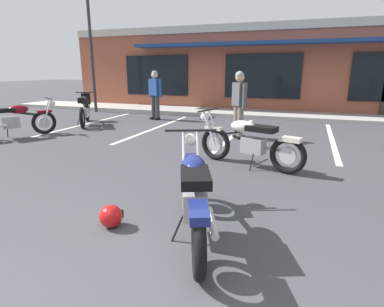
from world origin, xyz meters
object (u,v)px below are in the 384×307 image
person_by_back_row (155,92)px  parking_lot_lamp_post (88,34)px  motorcycle_blue_standard (85,108)px  motorcycle_silver_naked (248,141)px  motorcycle_foreground_classic (194,193)px  person_in_shorts_foreground (239,101)px  motorcycle_red_sportbike (15,120)px  helmet_on_pavement (111,216)px

person_by_back_row → parking_lot_lamp_post: bearing=164.5°
parking_lot_lamp_post → motorcycle_blue_standard: bearing=-58.2°
motorcycle_silver_naked → motorcycle_foreground_classic: bearing=-91.9°
motorcycle_silver_naked → motorcycle_blue_standard: (-5.77, 2.77, 0.07)m
motorcycle_silver_naked → parking_lot_lamp_post: size_ratio=0.44×
person_in_shorts_foreground → person_by_back_row: (-3.40, 2.10, 0.00)m
person_in_shorts_foreground → person_by_back_row: size_ratio=1.00×
motorcycle_red_sportbike → person_in_shorts_foreground: 5.76m
motorcycle_foreground_classic → person_in_shorts_foreground: person_in_shorts_foreground is taller
motorcycle_foreground_classic → parking_lot_lamp_post: 11.09m
motorcycle_foreground_classic → helmet_on_pavement: motorcycle_foreground_classic is taller
person_by_back_row → helmet_on_pavement: (3.07, -7.26, -0.82)m
helmet_on_pavement → parking_lot_lamp_post: parking_lot_lamp_post is taller
motorcycle_red_sportbike → parking_lot_lamp_post: (-1.27, 4.91, 2.57)m
motorcycle_foreground_classic → person_in_shorts_foreground: (-0.59, 4.95, 0.49)m
person_by_back_row → parking_lot_lamp_post: size_ratio=0.36×
motorcycle_silver_naked → parking_lot_lamp_post: (-7.36, 5.33, 2.57)m
motorcycle_silver_naked → motorcycle_blue_standard: 6.40m
person_in_shorts_foreground → person_by_back_row: same height
parking_lot_lamp_post → helmet_on_pavement: bearing=-52.1°
person_in_shorts_foreground → helmet_on_pavement: 5.23m
motorcycle_foreground_classic → motorcycle_blue_standard: (-5.68, 5.40, 0.07)m
motorcycle_foreground_classic → motorcycle_red_sportbike: 6.74m
motorcycle_foreground_classic → helmet_on_pavement: size_ratio=7.67×
motorcycle_foreground_classic → motorcycle_red_sportbike: bearing=153.0°
motorcycle_blue_standard → parking_lot_lamp_post: (-1.59, 2.57, 2.50)m
person_in_shorts_foreground → motorcycle_red_sportbike: bearing=-160.7°
person_by_back_row → helmet_on_pavement: person_by_back_row is taller
motorcycle_red_sportbike → helmet_on_pavement: motorcycle_red_sportbike is taller
person_in_shorts_foreground → person_by_back_row: bearing=148.3°
person_in_shorts_foreground → motorcycle_silver_naked: bearing=-73.7°
person_by_back_row → person_in_shorts_foreground: bearing=-31.7°
motorcycle_foreground_classic → helmet_on_pavement: 1.00m
motorcycle_foreground_classic → person_in_shorts_foreground: 5.01m
motorcycle_blue_standard → person_by_back_row: 2.41m
motorcycle_red_sportbike → person_in_shorts_foreground: bearing=19.3°
motorcycle_blue_standard → person_in_shorts_foreground: (5.09, -0.45, 0.42)m
motorcycle_red_sportbike → person_by_back_row: bearing=63.2°
motorcycle_red_sportbike → person_by_back_row: 4.51m
person_by_back_row → motorcycle_silver_naked: bearing=-47.3°
motorcycle_silver_naked → person_in_shorts_foreground: bearing=106.3°
motorcycle_silver_naked → helmet_on_pavement: size_ratio=7.90×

